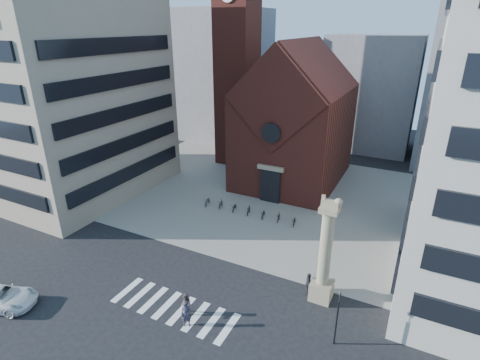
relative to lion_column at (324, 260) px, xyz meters
The scene contains 21 objects.
ground 11.01m from the lion_column, 163.32° to the right, with size 120.00×120.00×0.00m, color black.
piazza 19.18m from the lion_column, 122.03° to the left, with size 46.00×30.00×0.05m, color gray.
zebra_crossing 11.72m from the lion_column, 147.61° to the right, with size 10.20×3.20×0.01m, color white, non-canonical shape.
church 24.62m from the lion_column, 114.43° to the left, with size 12.00×16.65×18.00m.
campanile 34.29m from the lion_column, 128.68° to the left, with size 5.50×5.50×31.20m.
building_left 36.01m from the lion_column, 168.37° to the left, with size 18.00×20.00×26.00m, color gray.
bg_block_left 48.23m from the lion_column, 129.04° to the left, with size 16.00×14.00×22.00m, color gray.
bg_block_mid 42.55m from the lion_column, 95.45° to the left, with size 14.00×12.00×18.00m, color gray.
lion_column is the anchor object (origin of this frame).
traffic_light 4.62m from the lion_column, 63.54° to the right, with size 0.13×0.16×4.30m.
white_car 24.29m from the lion_column, 151.28° to the right, with size 2.49×5.40×1.50m, color white.
pedestrian_0 10.64m from the lion_column, 137.44° to the right, with size 0.72×0.47×1.97m, color #302C3D.
pedestrian_1 10.58m from the lion_column, 143.24° to the right, with size 0.88×0.68×1.80m, color #5A4D48.
pedestrian_2 2.71m from the lion_column, behind, with size 1.12×0.47×1.91m, color #24242B.
scooter_0 19.20m from the lion_column, 148.67° to the left, with size 0.56×1.62×0.85m, color black.
scooter_1 17.72m from the lion_column, 145.65° to the left, with size 0.44×1.57×0.94m, color black.
scooter_2 16.32m from the lion_column, 142.08° to the left, with size 0.56×1.62×0.85m, color black.
scooter_3 14.98m from the lion_column, 137.82° to the left, with size 0.44×1.57×0.94m, color black.
scooter_4 13.75m from the lion_column, 132.74° to the left, with size 0.56×1.62×0.85m, color black.
scooter_5 12.64m from the lion_column, 126.65° to the left, with size 0.44×1.57×0.94m, color black.
scooter_6 11.71m from the lion_column, 119.44° to the left, with size 0.56×1.62×0.85m, color black.
Camera 1 is at (14.84, -20.43, 19.58)m, focal length 28.00 mm.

